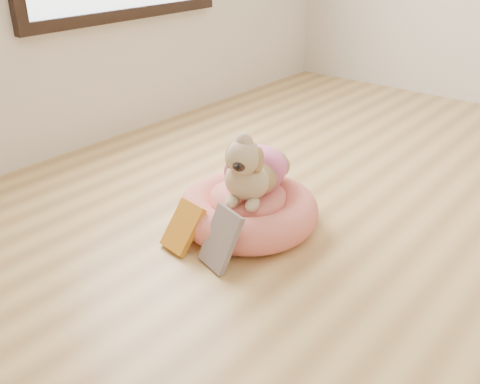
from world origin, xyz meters
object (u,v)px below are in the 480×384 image
Objects in this scene: pet_bed at (248,210)px; book_yellow at (183,227)px; dog at (253,158)px; book_white at (221,239)px.

pet_bed is 2.92× the size of book_yellow.
dog is at bearing 78.78° from book_yellow.
dog is 0.38m from book_yellow.
dog is 0.36m from book_white.
book_white reaches higher than pet_bed.
book_yellow is at bearing -107.67° from pet_bed.
book_yellow reaches higher than pet_bed.
book_white is at bearing -94.84° from dog.
book_yellow is (-0.10, -0.30, -0.21)m from dog.
book_white is at bearing -70.55° from pet_bed.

